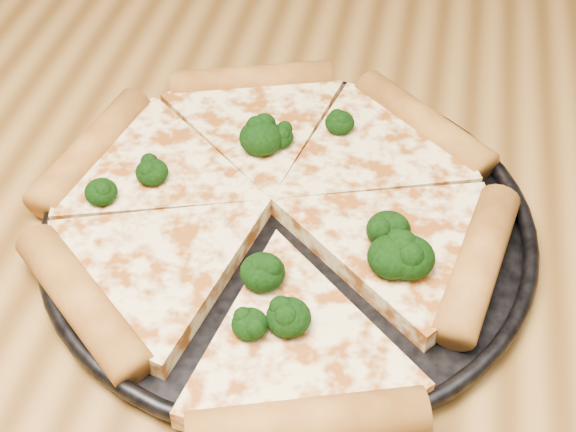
# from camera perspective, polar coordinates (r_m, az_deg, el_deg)

# --- Properties ---
(dining_table) EXTENTS (1.20, 0.90, 0.75)m
(dining_table) POSITION_cam_1_polar(r_m,az_deg,el_deg) (0.64, -4.71, -7.48)
(dining_table) COLOR olive
(dining_table) RESTS_ON ground
(pizza_pan) EXTENTS (0.34, 0.34, 0.02)m
(pizza_pan) POSITION_cam_1_polar(r_m,az_deg,el_deg) (0.57, 0.00, -0.61)
(pizza_pan) COLOR black
(pizza_pan) RESTS_ON dining_table
(pizza) EXTENTS (0.34, 0.37, 0.03)m
(pizza) POSITION_cam_1_polar(r_m,az_deg,el_deg) (0.56, -1.12, 0.62)
(pizza) COLOR #FFE79C
(pizza) RESTS_ON pizza_pan
(broccoli_florets) EXTENTS (0.24, 0.22, 0.02)m
(broccoli_florets) POSITION_cam_1_polar(r_m,az_deg,el_deg) (0.54, 1.38, -0.35)
(broccoli_florets) COLOR black
(broccoli_florets) RESTS_ON pizza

